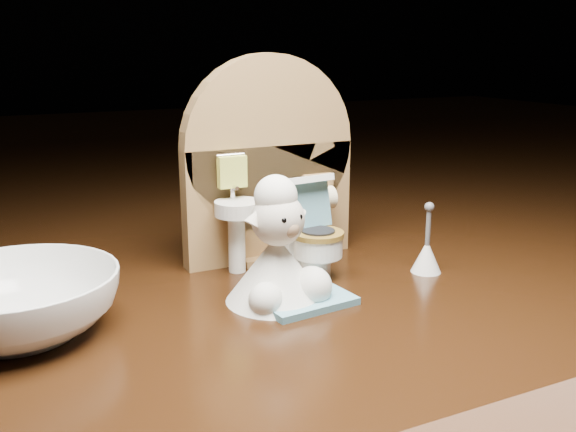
# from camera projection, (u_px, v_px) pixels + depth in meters

# --- Properties ---
(backdrop_panel) EXTENTS (0.13, 0.05, 0.15)m
(backdrop_panel) POSITION_uv_depth(u_px,v_px,m) (268.00, 172.00, 0.47)
(backdrop_panel) COLOR olive
(backdrop_panel) RESTS_ON ground
(toy_toilet) EXTENTS (0.04, 0.05, 0.07)m
(toy_toilet) POSITION_uv_depth(u_px,v_px,m) (311.00, 239.00, 0.45)
(toy_toilet) COLOR white
(toy_toilet) RESTS_ON ground
(bath_mat) EXTENTS (0.06, 0.05, 0.00)m
(bath_mat) POSITION_uv_depth(u_px,v_px,m) (302.00, 298.00, 0.40)
(bath_mat) COLOR #5C96A9
(bath_mat) RESTS_ON ground
(toilet_brush) EXTENTS (0.02, 0.02, 0.05)m
(toilet_brush) POSITION_uv_depth(u_px,v_px,m) (427.00, 254.00, 0.45)
(toilet_brush) COLOR white
(toilet_brush) RESTS_ON ground
(plush_lamb) EXTENTS (0.06, 0.06, 0.08)m
(plush_lamb) POSITION_uv_depth(u_px,v_px,m) (278.00, 258.00, 0.40)
(plush_lamb) COLOR white
(plush_lamb) RESTS_ON ground
(ceramic_bowl) EXTENTS (0.13, 0.13, 0.04)m
(ceramic_bowl) POSITION_uv_depth(u_px,v_px,m) (17.00, 304.00, 0.35)
(ceramic_bowl) COLOR white
(ceramic_bowl) RESTS_ON ground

